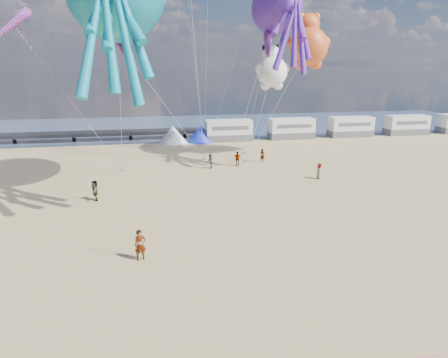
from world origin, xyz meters
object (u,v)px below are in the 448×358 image
motorhome_0 (229,130)px  kite_panda (272,72)px  sandbag_d (244,153)px  motorhome_2 (350,127)px  kite_teddy_orange (309,47)px  sandbag_c (246,161)px  kite_octopus_purple (276,8)px  motorhome_3 (406,125)px  sandbag_b (232,162)px  sandbag_e (205,159)px  windsock_right (122,47)px  beachgoer_0 (319,171)px  beachgoer_3 (238,159)px  beachgoer_1 (210,161)px  beachgoer_5 (262,155)px  standing_person (140,245)px  sandbag_a (123,170)px  motorhome_1 (291,129)px  beachgoer_4 (95,190)px  tent_white (173,134)px  windsock_left (13,23)px  tent_blue (201,133)px  windsock_mid (268,45)px

motorhome_0 → kite_panda: 14.24m
sandbag_d → kite_panda: (2.58, -2.16, 9.77)m
motorhome_2 → kite_teddy_orange: (-12.07, -11.34, 11.11)m
sandbag_c → kite_octopus_purple: bearing=21.9°
motorhome_3 → sandbag_b: size_ratio=13.20×
motorhome_0 → motorhome_3: 28.50m
sandbag_e → windsock_right: size_ratio=0.09×
beachgoer_0 → beachgoer_3: 9.28m
sandbag_b → kite_octopus_purple: kite_octopus_purple is taller
motorhome_0 → sandbag_d: (0.18, -9.01, -1.39)m
beachgoer_1 → sandbag_e: (-0.02, 4.12, -0.66)m
sandbag_e → windsock_right: windsock_right is taller
sandbag_b → kite_panda: size_ratio=0.08×
beachgoer_0 → windsock_right: windsock_right is taller
beachgoer_5 → windsock_right: size_ratio=0.28×
motorhome_2 → motorhome_3: size_ratio=1.00×
standing_person → sandbag_a: 20.39m
kite_octopus_purple → motorhome_0: bearing=118.2°
motorhome_1 → beachgoer_4: bearing=-137.0°
sandbag_c → kite_teddy_orange: bearing=14.1°
sandbag_b → beachgoer_3: bearing=-76.2°
beachgoer_3 → kite_octopus_purple: 16.58m
tent_white → windsock_left: windsock_left is taller
standing_person → kite_teddy_orange: (19.05, 23.58, 11.71)m
sandbag_b → sandbag_e: same height
sandbag_d → tent_blue: bearing=114.9°
motorhome_3 → kite_panda: (-25.74, -11.17, 8.38)m
kite_panda → standing_person: bearing=-120.5°
kite_octopus_purple → kite_teddy_orange: (4.15, 0.52, -3.82)m
standing_person → beachgoer_5: 25.19m
windsock_left → windsock_mid: (23.89, 0.14, -1.61)m
motorhome_0 → beachgoer_1: motorhome_0 is taller
sandbag_c → windsock_mid: (1.67, -1.51, 12.50)m
motorhome_2 → tent_white: (-27.00, 0.00, -0.30)m
beachgoer_5 → tent_blue: bearing=-23.2°
sandbag_d → windsock_left: (-22.99, -5.87, 14.11)m
beachgoer_4 → beachgoer_3: bearing=110.0°
sandbag_a → tent_blue: bearing=55.2°
motorhome_1 → motorhome_3: (19.00, 0.00, 0.00)m
motorhome_1 → sandbag_a: (-23.69, -14.65, -1.39)m
tent_white → beachgoer_1: (2.92, -15.29, -0.43)m
beachgoer_0 → beachgoer_1: (-9.74, 5.93, -0.01)m
tent_blue → tent_white: bearing=180.0°
motorhome_3 → beachgoer_0: (-23.84, -21.22, -0.73)m
beachgoer_0 → beachgoer_1: beachgoer_0 is taller
sandbag_a → motorhome_0: bearing=45.9°
beachgoer_0 → sandbag_b: size_ratio=3.10×
beachgoer_0 → beachgoer_4: beachgoer_4 is taller
windsock_left → tent_blue: bearing=44.2°
motorhome_1 → beachgoer_4: size_ratio=3.97×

